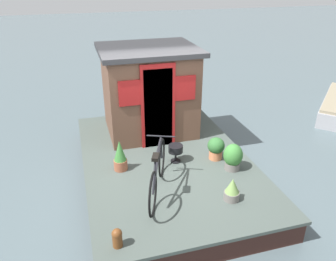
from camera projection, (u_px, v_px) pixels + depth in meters
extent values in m
plane|color=#4C5B60|center=(165.00, 176.00, 6.98)|extent=(60.00, 60.00, 0.00)
cube|color=#424C47|center=(165.00, 159.00, 6.79)|extent=(4.93, 3.25, 0.06)
cube|color=#381E19|center=(165.00, 168.00, 6.89)|extent=(4.83, 3.19, 0.40)
cube|color=brown|center=(149.00, 93.00, 7.56)|extent=(1.62, 1.92, 1.85)
cube|color=#28282B|center=(148.00, 49.00, 7.13)|extent=(1.82, 2.12, 0.10)
cube|color=#19334C|center=(158.00, 109.00, 6.87)|extent=(0.04, 0.60, 1.70)
cube|color=maroon|center=(158.00, 107.00, 6.85)|extent=(0.03, 0.72, 1.80)
cube|color=maroon|center=(185.00, 88.00, 6.84)|extent=(0.03, 0.44, 0.52)
cube|color=maroon|center=(130.00, 93.00, 6.56)|extent=(0.03, 0.44, 0.52)
torus|color=black|center=(162.00, 158.00, 6.07)|extent=(0.67, 0.30, 0.71)
torus|color=black|center=(153.00, 194.00, 5.09)|extent=(0.67, 0.30, 0.71)
cylinder|color=black|center=(157.00, 164.00, 5.44)|extent=(0.96, 0.42, 0.49)
cylinder|color=black|center=(158.00, 148.00, 5.51)|extent=(0.62, 0.28, 0.07)
cylinder|color=black|center=(154.00, 176.00, 5.15)|extent=(0.36, 0.18, 0.44)
cylinder|color=black|center=(161.00, 148.00, 5.93)|extent=(0.13, 0.08, 0.46)
cube|color=black|center=(156.00, 157.00, 5.21)|extent=(0.22, 0.17, 0.06)
cylinder|color=black|center=(161.00, 136.00, 5.78)|extent=(0.21, 0.47, 0.02)
cylinder|color=slate|center=(232.00, 196.00, 5.51)|extent=(0.26, 0.26, 0.15)
cone|color=#70934C|center=(233.00, 186.00, 5.43)|extent=(0.23, 0.23, 0.25)
cylinder|color=#C6754C|center=(215.00, 154.00, 6.71)|extent=(0.26, 0.26, 0.18)
ellipsoid|color=#2D602D|center=(216.00, 146.00, 6.62)|extent=(0.34, 0.34, 0.33)
cylinder|color=slate|center=(232.00, 165.00, 6.36)|extent=(0.29, 0.29, 0.15)
ellipsoid|color=#387533|center=(233.00, 155.00, 6.26)|extent=(0.36, 0.36, 0.44)
cylinder|color=#935138|center=(121.00, 165.00, 6.34)|extent=(0.26, 0.26, 0.20)
cone|color=#387533|center=(120.00, 151.00, 6.21)|extent=(0.23, 0.23, 0.40)
cylinder|color=black|center=(176.00, 149.00, 6.51)|extent=(0.28, 0.28, 0.14)
cylinder|color=black|center=(176.00, 157.00, 6.59)|extent=(0.04, 0.04, 0.22)
cylinder|color=black|center=(175.00, 161.00, 6.63)|extent=(0.20, 0.20, 0.02)
cylinder|color=brown|center=(117.00, 240.00, 4.56)|extent=(0.14, 0.14, 0.22)
sphere|color=brown|center=(117.00, 234.00, 4.52)|extent=(0.15, 0.15, 0.15)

